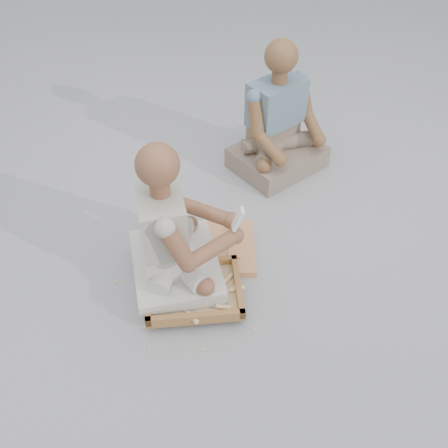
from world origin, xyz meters
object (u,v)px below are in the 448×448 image
object	(u,v)px
tool_tray	(194,291)
craftsman	(173,240)
carved_panel	(200,249)
companion	(278,129)

from	to	relation	value
tool_tray	craftsman	xyz separation A→B (m)	(-0.06, 0.15, 0.21)
carved_panel	tool_tray	xyz separation A→B (m)	(-0.10, -0.30, 0.04)
tool_tray	companion	distance (m)	1.19
craftsman	carved_panel	bearing A→B (deg)	137.13
carved_panel	tool_tray	world-z (taller)	tool_tray
carved_panel	tool_tray	size ratio (longest dim) A/B	1.14
craftsman	companion	distance (m)	1.10
carved_panel	craftsman	xyz separation A→B (m)	(-0.16, -0.15, 0.25)
tool_tray	companion	xyz separation A→B (m)	(0.73, 0.91, 0.21)
companion	carved_panel	bearing A→B (deg)	20.61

